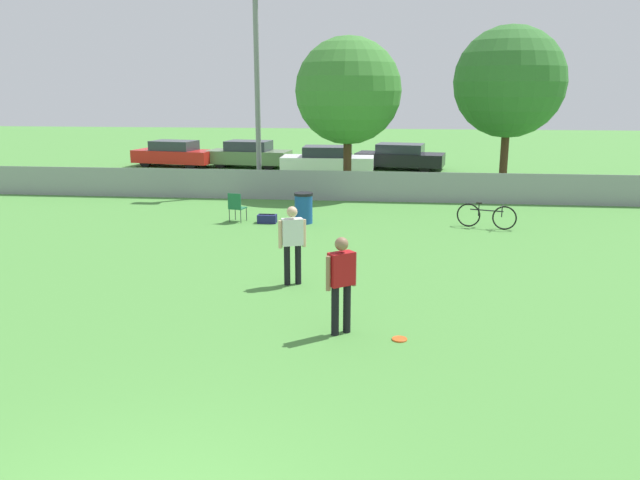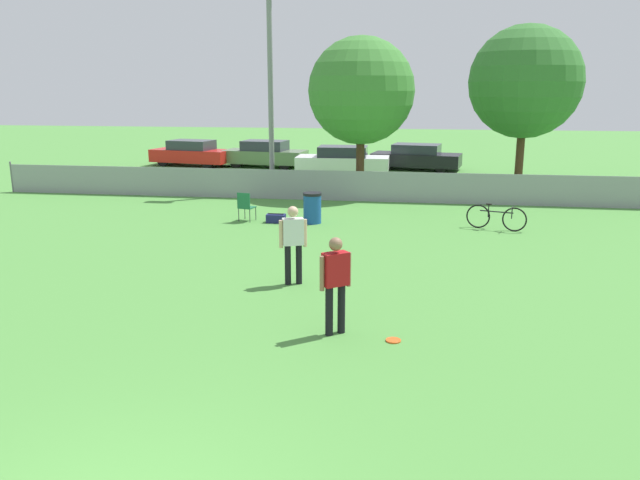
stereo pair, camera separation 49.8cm
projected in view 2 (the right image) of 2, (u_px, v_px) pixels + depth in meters
fence_backline at (338, 186)px, 22.80m from camera, size 26.21×0.07×1.21m
light_pole at (270, 72)px, 23.59m from camera, size 0.90×0.36×7.75m
tree_near_pole at (361, 91)px, 23.63m from camera, size 4.05×4.05×5.96m
tree_far_right at (525, 82)px, 24.36m from camera, size 4.39×4.39×6.46m
player_receiver_white at (293, 239)px, 12.94m from camera, size 0.56×0.36×1.67m
player_thrower_red at (335, 278)px, 10.27m from camera, size 0.48×0.44×1.67m
frisbee_disc at (393, 340)px, 10.19m from camera, size 0.25×0.25×0.03m
folding_chair_sideline at (246, 205)px, 19.24m from camera, size 0.53×0.53×0.91m
bicycle_sideline at (496, 217)px, 18.13m from camera, size 1.67×0.64×0.75m
trash_bin at (312, 208)px, 19.01m from camera, size 0.57×0.57×0.94m
gear_bag_sideline at (276, 218)px, 19.16m from camera, size 0.57×0.32×0.28m
parked_car_red at (192, 153)px, 33.04m from camera, size 4.50×2.42×1.35m
parked_car_olive at (265, 154)px, 32.55m from camera, size 4.43×2.21×1.38m
parked_car_white at (343, 160)px, 29.80m from camera, size 4.41×1.88×1.34m
parked_car_dark at (416, 157)px, 31.45m from camera, size 4.63×2.53×1.29m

